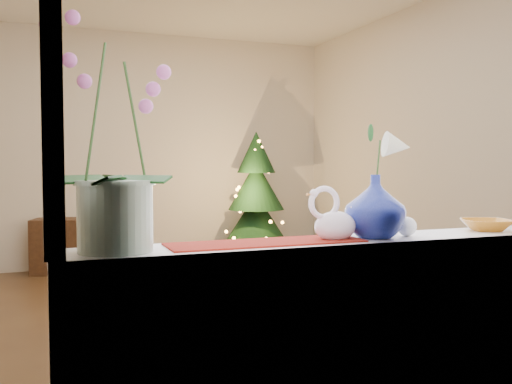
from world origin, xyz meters
TOP-DOWN VIEW (x-y plane):
  - ground at (0.00, 0.00)m, footprint 5.00×5.00m
  - wall_back at (0.00, 2.50)m, footprint 4.50×0.10m
  - wall_front at (0.00, -2.50)m, footprint 4.50×0.10m
  - wall_right at (2.25, 0.00)m, footprint 0.10×5.00m
  - window_apron at (0.00, -2.46)m, footprint 2.20×0.08m
  - windowsill at (0.00, -2.37)m, footprint 2.20×0.26m
  - window_frame at (0.00, -2.47)m, footprint 2.22×0.06m
  - runner at (-0.38, -2.37)m, footprint 0.70×0.20m
  - orchid_pot at (-0.90, -2.37)m, footprint 0.33×0.33m
  - swan at (-0.12, -2.39)m, footprint 0.24×0.16m
  - blue_vase at (0.06, -2.38)m, footprint 0.33×0.33m
  - lily at (0.06, -2.38)m, footprint 0.15×0.09m
  - paperweight at (0.19, -2.38)m, footprint 0.08×0.08m
  - amber_dish at (0.61, -2.35)m, footprint 0.21×0.21m
  - xmas_tree at (1.23, 1.94)m, footprint 1.03×1.03m
  - side_table at (-0.80, 2.25)m, footprint 0.87×0.61m

SIDE VIEW (x-z plane):
  - ground at x=0.00m, z-range 0.00..0.00m
  - side_table at x=-0.80m, z-range 0.00..0.59m
  - window_apron at x=0.00m, z-range 0.00..0.88m
  - xmas_tree at x=1.23m, z-range 0.00..1.56m
  - windowsill at x=0.00m, z-range 0.88..0.92m
  - runner at x=-0.38m, z-range 0.92..0.93m
  - amber_dish at x=0.61m, z-range 0.92..0.96m
  - paperweight at x=0.19m, z-range 0.92..0.99m
  - swan at x=-0.12m, z-range 0.92..1.11m
  - blue_vase at x=0.06m, z-range 0.92..1.19m
  - orchid_pot at x=-0.90m, z-range 0.92..1.67m
  - lily at x=0.06m, z-range 1.19..1.40m
  - wall_back at x=0.00m, z-range 0.00..2.70m
  - wall_front at x=0.00m, z-range 0.00..2.70m
  - wall_right at x=2.25m, z-range 0.00..2.70m
  - window_frame at x=0.00m, z-range 0.90..2.50m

